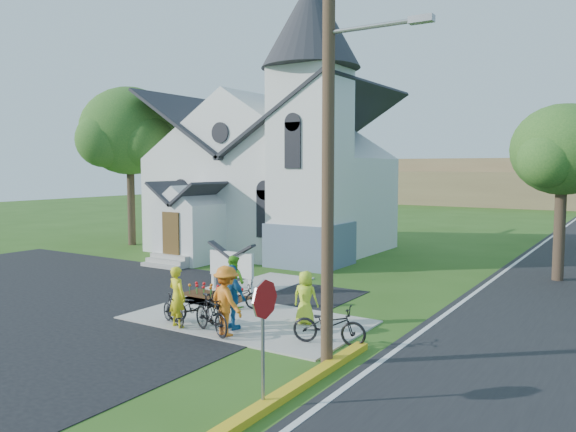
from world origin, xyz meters
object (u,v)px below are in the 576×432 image
Objects in this scene: bike_0 at (196,307)px; cyclist_2 at (232,297)px; bike_1 at (173,309)px; bike_2 at (238,295)px; cyclist_4 at (305,297)px; bike_3 at (211,314)px; church_sign at (231,265)px; utility_pole at (331,129)px; cyclist_1 at (233,281)px; bike_4 at (329,325)px; cyclist_3 at (226,301)px; cyclist_0 at (177,297)px; stop_sign at (264,316)px.

cyclist_2 is at bearing -102.53° from bike_0.
bike_1 is (-0.49, -0.42, -0.04)m from bike_0.
cyclist_4 is at bearing -116.57° from bike_2.
bike_3 is at bearing -70.54° from bike_1.
bike_1 is at bearing -73.47° from church_sign.
utility_pole reaches higher than cyclist_1.
bike_4 is (4.21, -1.66, 0.08)m from bike_2.
bike_4 is at bearing 118.59° from utility_pole.
cyclist_1 is 0.90× the size of cyclist_3.
bike_1 is (-0.26, 0.10, -0.42)m from cyclist_0.
church_sign is 1.43× the size of cyclist_4.
church_sign reaches higher than cyclist_4.
cyclist_0 is at bearing 100.17° from cyclist_1.
bike_3 is at bearing 81.69° from cyclist_2.
church_sign is 4.66m from cyclist_0.
bike_3 is at bearing 32.28° from cyclist_3.
church_sign reaches higher than bike_2.
bike_3 is (1.49, -0.10, 0.09)m from bike_1.
cyclist_1 is 0.88× the size of bike_4.
church_sign is 5.35m from cyclist_3.
cyclist_3 is at bearing -123.53° from bike_0.
cyclist_3 is at bearing -164.42° from cyclist_0.
bike_0 is (1.76, -3.88, -0.50)m from church_sign.
cyclist_0 is at bearing 157.24° from bike_2.
bike_2 is at bearing -14.25° from cyclist_4.
utility_pole is 7.23m from bike_1.
church_sign is 6.87m from bike_4.
stop_sign reaches higher than cyclist_1.
stop_sign is 1.55× the size of bike_2.
bike_1 is (-5.29, 0.40, -4.91)m from utility_pole.
bike_1 is at bearing -9.91° from cyclist_0.
stop_sign is at bearing -143.77° from bike_0.
cyclist_2 reaches higher than bike_1.
cyclist_4 is at bearing -130.76° from cyclist_0.
cyclist_4 is at bearing -177.64° from cyclist_1.
utility_pole is 6.14m from bike_3.
bike_4 is at bearing -130.79° from bike_2.
bike_0 is 3.17m from cyclist_4.
cyclist_4 is (1.21, 2.11, -0.17)m from cyclist_3.
bike_1 is 0.81× the size of cyclist_2.
utility_pole is (6.56, -4.70, 4.38)m from church_sign.
bike_0 reaches higher than bike_2.
utility_pole is at bearing -73.24° from bike_3.
church_sign is at bearing -40.66° from cyclist_1.
utility_pole is 4.52m from stop_sign.
cyclist_0 is at bearing 21.31° from cyclist_3.
cyclist_1 is 0.96× the size of bike_3.
stop_sign reaches higher than bike_3.
cyclist_3 is at bearing -167.55° from bike_2.
bike_0 is 0.65m from bike_1.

